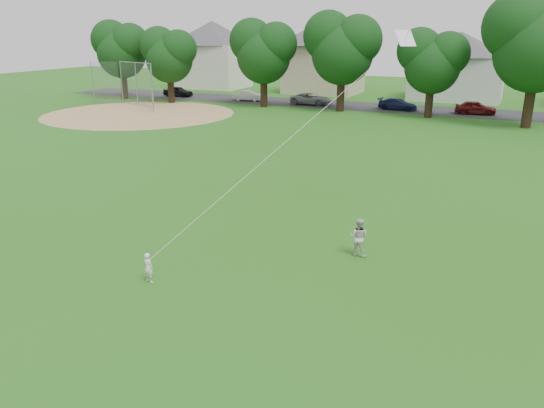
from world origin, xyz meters
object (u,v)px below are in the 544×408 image
at_px(kite, 288,140).
at_px(baseball_backstop, 132,85).
at_px(older_boy, 359,237).
at_px(toddler, 148,268).

bearing_deg(kite, baseball_backstop, 136.28).
height_order(kite, baseball_backstop, kite).
bearing_deg(older_boy, toddler, 44.63).
bearing_deg(older_boy, baseball_backstop, -37.61).
height_order(toddler, older_boy, older_boy).
height_order(toddler, kite, kite).
bearing_deg(baseball_backstop, toddler, -50.78).
bearing_deg(kite, toddler, -123.60).
xyz_separation_m(toddler, baseball_backstop, (-26.56, 32.55, 1.72)).
xyz_separation_m(toddler, older_boy, (5.47, 4.81, 0.20)).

